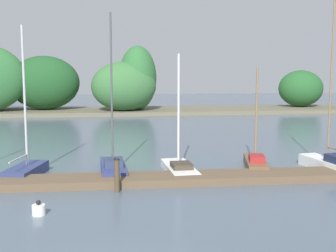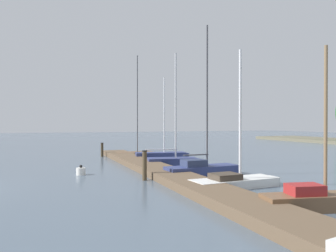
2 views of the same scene
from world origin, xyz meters
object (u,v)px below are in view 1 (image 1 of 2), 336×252
sailboat_4 (179,167)px  channel_buoy_0 (39,210)px  sailboat_2 (27,168)px  sailboat_6 (330,163)px  sailboat_3 (113,166)px  sailboat_5 (255,162)px  mooring_piling_1 (117,175)px

sailboat_4 → channel_buoy_0: size_ratio=10.92×
sailboat_2 → sailboat_6: size_ratio=0.82×
sailboat_3 → sailboat_4: size_ratio=1.33×
sailboat_4 → channel_buoy_0: 8.03m
sailboat_4 → sailboat_6: size_ratio=0.67×
sailboat_4 → channel_buoy_0: bearing=131.1°
sailboat_2 → sailboat_5: (11.16, 0.32, -0.04)m
channel_buoy_0 → sailboat_3: bearing=66.5°
sailboat_3 → sailboat_2: bearing=86.7°
sailboat_3 → mooring_piling_1: size_ratio=5.48×
sailboat_2 → sailboat_4: sailboat_2 is taller
sailboat_3 → channel_buoy_0: (-2.51, -5.78, -0.19)m
sailboat_2 → mooring_piling_1: size_ratio=5.03×
sailboat_5 → sailboat_6: bearing=-94.7°
sailboat_5 → mooring_piling_1: size_ratio=3.64×
sailboat_5 → channel_buoy_0: sailboat_5 is taller
sailboat_2 → channel_buoy_0: 5.99m
sailboat_6 → channel_buoy_0: (-13.08, -5.08, -0.22)m
sailboat_3 → sailboat_4: bearing=-95.2°
sailboat_3 → mooring_piling_1: (0.19, -3.19, 0.31)m
channel_buoy_0 → sailboat_2: bearing=104.5°
sailboat_3 → sailboat_5: bearing=-90.3°
mooring_piling_1 → sailboat_4: bearing=45.7°
sailboat_4 → channel_buoy_0: (-5.70, -5.65, -0.11)m
sailboat_3 → sailboat_4: (3.18, -0.12, -0.09)m
sailboat_2 → sailboat_4: bearing=-79.1°
sailboat_6 → sailboat_2: bearing=77.8°
sailboat_2 → sailboat_5: 11.17m
sailboat_2 → sailboat_3: 4.02m
sailboat_5 → mooring_piling_1: sailboat_5 is taller
sailboat_4 → sailboat_5: (3.97, 0.46, 0.05)m
sailboat_2 → sailboat_6: bearing=-80.8°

